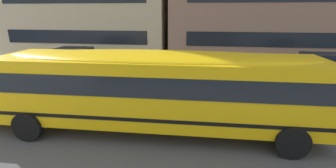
% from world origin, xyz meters
% --- Properties ---
extents(ground_plane, '(400.00, 400.00, 0.00)m').
position_xyz_m(ground_plane, '(0.00, 0.00, 0.00)').
color(ground_plane, '#4C4C4F').
extents(sidewalk_far, '(120.00, 3.00, 0.01)m').
position_xyz_m(sidewalk_far, '(0.00, 8.08, 0.01)').
color(sidewalk_far, gray).
rests_on(sidewalk_far, ground_plane).
extents(lane_centreline, '(110.00, 0.16, 0.01)m').
position_xyz_m(lane_centreline, '(0.00, 0.00, 0.00)').
color(lane_centreline, silver).
rests_on(lane_centreline, ground_plane).
extents(school_bus, '(12.06, 2.86, 2.69)m').
position_xyz_m(school_bus, '(2.11, -1.88, 1.60)').
color(school_bus, yellow).
rests_on(school_bus, ground_plane).
extents(parked_car_green_end_of_row, '(3.98, 2.03, 1.64)m').
position_xyz_m(parked_car_green_end_of_row, '(-4.55, 5.44, 0.84)').
color(parked_car_green_end_of_row, '#236038').
rests_on(parked_car_green_end_of_row, ground_plane).
extents(parked_car_grey_near_corner, '(3.92, 1.93, 1.64)m').
position_xyz_m(parked_car_grey_near_corner, '(10.74, 5.28, 0.84)').
color(parked_car_grey_near_corner, gray).
rests_on(parked_car_grey_near_corner, ground_plane).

